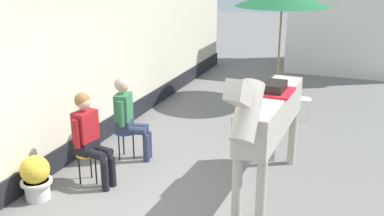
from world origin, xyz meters
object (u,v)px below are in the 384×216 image
object	(u,v)px
spare_stool_white	(303,101)
seated_visitor_near	(89,135)
seated_visitor_far	(128,114)
saddled_horse_center	(269,116)
flower_planter_far	(36,177)

from	to	relation	value
spare_stool_white	seated_visitor_near	bearing A→B (deg)	-122.70
seated_visitor_near	seated_visitor_far	xyz separation A→B (m)	(0.08, 0.98, 0.00)
seated_visitor_near	seated_visitor_far	world-z (taller)	same
saddled_horse_center	flower_planter_far	size ratio (longest dim) A/B	4.69
seated_visitor_far	spare_stool_white	distance (m)	3.84
seated_visitor_near	spare_stool_white	world-z (taller)	seated_visitor_near
seated_visitor_near	seated_visitor_far	bearing A→B (deg)	85.12
seated_visitor_far	flower_planter_far	size ratio (longest dim) A/B	2.17
seated_visitor_far	saddled_horse_center	size ratio (longest dim) A/B	0.46
seated_visitor_far	spare_stool_white	size ratio (longest dim) A/B	3.02
saddled_horse_center	spare_stool_white	size ratio (longest dim) A/B	6.52
flower_planter_far	seated_visitor_far	bearing A→B (deg)	71.56
seated_visitor_far	flower_planter_far	distance (m)	1.78
seated_visitor_near	flower_planter_far	world-z (taller)	seated_visitor_near
seated_visitor_near	saddled_horse_center	bearing A→B (deg)	15.28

